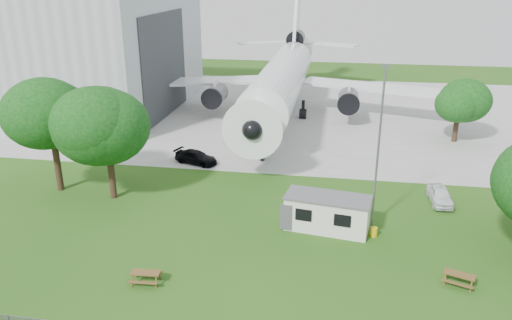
% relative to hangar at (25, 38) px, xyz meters
% --- Properties ---
extents(ground, '(160.00, 160.00, 0.00)m').
position_rel_hangar_xyz_m(ground, '(37.97, -36.00, -9.41)').
color(ground, '#36651D').
extents(concrete_apron, '(120.00, 46.00, 0.03)m').
position_rel_hangar_xyz_m(concrete_apron, '(37.97, 2.00, -9.39)').
color(concrete_apron, '#B7B7B2').
rests_on(concrete_apron, ground).
extents(hangar, '(43.00, 31.00, 18.55)m').
position_rel_hangar_xyz_m(hangar, '(0.00, 0.00, 0.00)').
color(hangar, '#B2B7BC').
rests_on(hangar, ground).
extents(airliner, '(46.36, 47.73, 17.69)m').
position_rel_hangar_xyz_m(airliner, '(35.97, -0.14, -4.14)').
color(airliner, white).
rests_on(airliner, ground).
extents(site_cabin, '(6.92, 3.62, 2.62)m').
position_rel_hangar_xyz_m(site_cabin, '(42.85, -30.97, -8.09)').
color(site_cabin, silver).
rests_on(site_cabin, ground).
extents(picnic_west, '(1.89, 1.61, 0.76)m').
position_rel_hangar_xyz_m(picnic_west, '(32.14, -39.77, -9.41)').
color(picnic_west, brown).
rests_on(picnic_west, ground).
extents(picnic_east, '(2.21, 2.04, 0.76)m').
position_rel_hangar_xyz_m(picnic_east, '(51.00, -36.85, -9.41)').
color(picnic_east, brown).
rests_on(picnic_east, ground).
extents(lamp_mast, '(0.16, 0.16, 12.00)m').
position_rel_hangar_xyz_m(lamp_mast, '(46.17, -29.80, -3.41)').
color(lamp_mast, slate).
rests_on(lamp_mast, ground).
extents(tree_west_big, '(7.20, 7.20, 10.42)m').
position_rel_hangar_xyz_m(tree_west_big, '(19.58, -27.56, -2.61)').
color(tree_west_big, '#382619').
rests_on(tree_west_big, ground).
extents(tree_west_small, '(7.53, 7.53, 10.11)m').
position_rel_hangar_xyz_m(tree_west_small, '(24.87, -28.34, -3.08)').
color(tree_west_small, '#382619').
rests_on(tree_west_small, ground).
extents(tree_far_apron, '(5.72, 5.72, 7.46)m').
position_rel_hangar_xyz_m(tree_far_apron, '(56.36, -7.92, -4.82)').
color(tree_far_apron, '#382619').
rests_on(tree_far_apron, ground).
extents(car_ne_hatch, '(1.81, 4.04, 1.35)m').
position_rel_hangar_xyz_m(car_ne_hatch, '(51.89, -24.98, -8.73)').
color(car_ne_hatch, white).
rests_on(car_ne_hatch, ground).
extents(car_apron_van, '(4.76, 3.04, 1.28)m').
position_rel_hangar_xyz_m(car_apron_van, '(29.53, -19.38, -8.77)').
color(car_apron_van, black).
rests_on(car_apron_van, ground).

